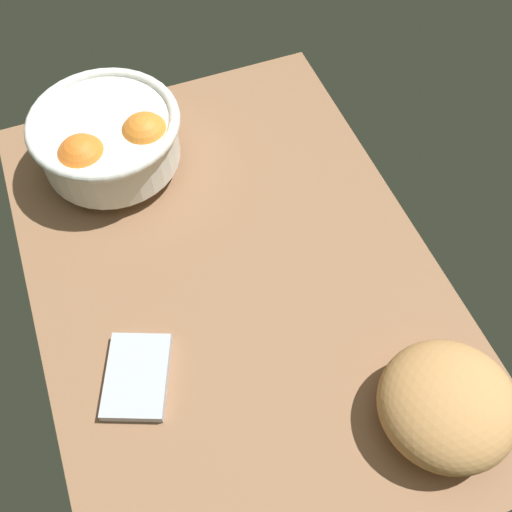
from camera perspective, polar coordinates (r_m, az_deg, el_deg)
The scene contains 4 objects.
ground_plane at distance 82.71cm, azimuth -2.06°, elevation -2.36°, with size 79.41×54.76×3.00cm, color #8C6244.
fruit_bowl at distance 90.17cm, azimuth -14.16°, elevation 10.99°, with size 22.22×22.22×11.42cm.
bread_loaf at distance 72.49cm, azimuth 18.16°, elevation -13.61°, with size 16.16×15.79×9.06cm, color tan.
napkin_folded at distance 75.67cm, azimuth -11.54°, elevation -11.42°, with size 11.01×7.59×1.55cm, color #B3B9C7.
Camera 1 is at (39.24, -11.93, 70.33)cm, focal length 41.00 mm.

